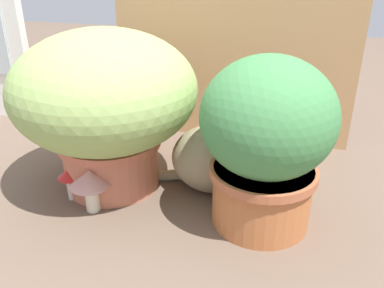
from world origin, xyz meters
TOP-DOWN VIEW (x-y plane):
  - ground_plane at (0.00, 0.00)m, footprint 6.00×6.00m
  - cardboard_backdrop at (0.07, 0.58)m, footprint 0.91×0.03m
  - grass_planter at (-0.22, 0.11)m, footprint 0.55×0.55m
  - leafy_planter at (0.26, 0.04)m, footprint 0.34×0.34m
  - cat at (0.12, 0.16)m, footprint 0.38×0.20m
  - mushroom_ornament_red at (-0.30, -0.00)m, footprint 0.08×0.08m
  - mushroom_ornament_pink at (-0.21, -0.04)m, footprint 0.12×0.12m

SIDE VIEW (x-z plane):
  - ground_plane at x=0.00m, z-range 0.00..0.00m
  - mushroom_ornament_red at x=-0.30m, z-range 0.02..0.13m
  - mushroom_ornament_pink at x=-0.21m, z-range 0.03..0.16m
  - cat at x=0.12m, z-range -0.04..0.28m
  - leafy_planter at x=0.26m, z-range 0.02..0.48m
  - grass_planter at x=-0.22m, z-range 0.04..0.53m
  - cardboard_backdrop at x=0.07m, z-range 0.00..0.87m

